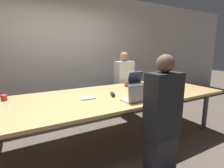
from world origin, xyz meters
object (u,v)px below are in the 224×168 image
Objects in this scene: person_near_midright at (162,118)px; cup_near_midright at (148,95)px; person_far_right at (124,84)px; cup_far_left at (4,98)px; stapler at (113,95)px; laptop_near_midright at (136,97)px; cup_far_right at (126,84)px; laptop_far_right at (136,81)px.

person_near_midright is 0.57m from cup_near_midright.
person_far_right reaches higher than cup_far_left.
person_near_midright reaches higher than stapler.
stapler is (-0.17, 0.87, 0.10)m from person_near_midright.
person_far_right reaches higher than person_near_midright.
laptop_near_midright is 0.23× the size of person_near_midright.
cup_far_left is at bearing -31.30° from laptop_near_midright.
laptop_near_midright is at bearing -85.78° from person_near_midright.
laptop_near_midright is 0.49m from person_near_midright.
cup_near_midright is at bearing -103.60° from cup_far_right.
laptop_far_right is 0.25× the size of person_far_right.
cup_near_midright is (0.22, 0.52, 0.12)m from person_near_midright.
laptop_near_midright is 0.43m from stapler.
cup_near_midright is (-0.21, -0.85, -0.00)m from cup_far_right.
laptop_far_right is 1.59m from person_near_midright.
person_far_right is 4.39× the size of laptop_near_midright.
stapler is at bearing -21.08° from cup_far_left.
laptop_far_right is 3.76× the size of cup_far_right.
person_near_midright is (-0.71, -1.42, -0.16)m from laptop_far_right.
laptop_near_midright is 1.85m from cup_far_left.
person_far_right reaches higher than cup_far_right.
laptop_far_right is 0.25× the size of person_near_midright.
person_far_right is 1.65m from laptop_near_midright.
laptop_far_right is at bearing -0.16° from cup_far_left.
cup_far_right is at bearing 76.40° from cup_near_midright.
cup_far_left is at bearing -41.43° from person_near_midright.
cup_near_midright reaches higher than cup_far_left.
person_near_midright reaches higher than laptop_near_midright.
laptop_far_right is 2.32m from cup_far_left.
cup_far_right is at bearing -169.46° from laptop_far_right.
cup_far_right is (-0.31, -0.55, 0.12)m from person_far_right.
stapler is (-0.91, -1.05, 0.10)m from person_far_right.
cup_near_midright is 1.00× the size of cup_far_left.
laptop_far_right is 0.29m from cup_far_right.
cup_far_right is 0.29× the size of laptop_near_midright.
laptop_far_right is 4.20× the size of cup_far_left.
cup_near_midright is (0.25, 0.05, -0.03)m from laptop_near_midright.
cup_near_midright is at bearing -110.17° from person_far_right.
person_far_right reaches higher than cup_near_midright.
laptop_far_right reaches higher than cup_near_midright.
cup_near_midright is 2.05m from cup_far_left.
laptop_far_right is at bearing -116.42° from person_near_midright.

